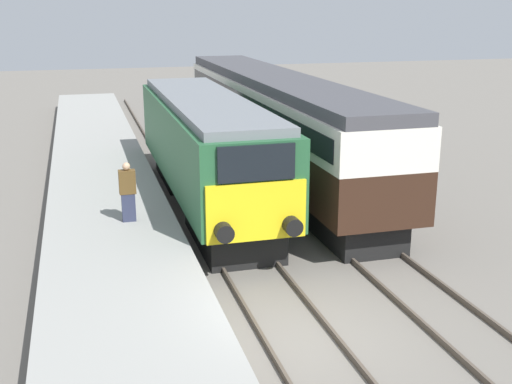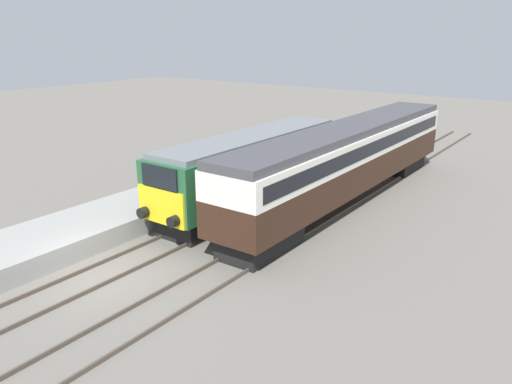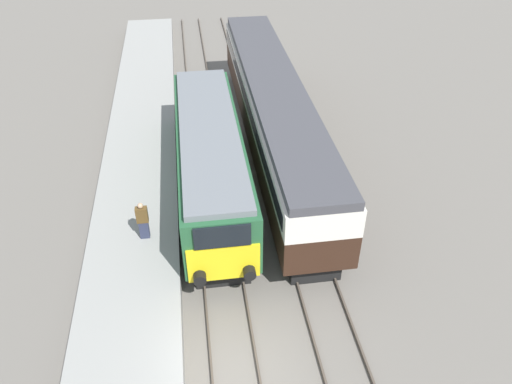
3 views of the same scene
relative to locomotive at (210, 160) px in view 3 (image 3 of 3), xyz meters
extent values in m
plane|color=slate|center=(0.00, -9.26, -2.02)|extent=(120.00, 120.00, 0.00)
cube|color=gray|center=(-3.30, -1.26, -1.60)|extent=(3.50, 50.00, 0.84)
cube|color=#4C4238|center=(-0.72, -4.26, -1.95)|extent=(0.07, 60.00, 0.14)
cube|color=#4C4238|center=(0.72, -4.26, -1.95)|extent=(0.07, 60.00, 0.14)
cube|color=#4C4238|center=(2.68, -4.26, -1.95)|extent=(0.07, 60.00, 0.14)
cube|color=#4C4238|center=(4.12, -4.26, -1.95)|extent=(0.07, 60.00, 0.14)
cube|color=black|center=(0.00, -3.53, -1.52)|extent=(2.03, 4.00, 1.00)
cube|color=black|center=(0.00, 3.61, -1.52)|extent=(2.03, 4.00, 1.00)
cube|color=#235633|center=(0.00, 0.04, 0.19)|extent=(2.70, 12.15, 2.42)
cube|color=yellow|center=(0.00, -6.07, -0.30)|extent=(2.48, 0.10, 1.45)
cube|color=black|center=(0.00, -6.07, 0.91)|extent=(1.89, 0.10, 0.87)
cube|color=slate|center=(0.00, 0.04, 1.51)|extent=(2.38, 11.66, 0.24)
cylinder|color=black|center=(-0.85, -6.28, -0.67)|extent=(0.44, 0.35, 0.44)
cylinder|color=black|center=(0.85, -6.28, -0.67)|extent=(0.44, 0.35, 0.44)
cube|color=black|center=(3.40, -4.04, -1.55)|extent=(1.89, 3.60, 0.95)
cube|color=black|center=(3.40, 11.15, -1.55)|extent=(1.89, 3.60, 0.95)
cube|color=#331E14|center=(3.40, 3.56, -0.34)|extent=(2.70, 19.59, 1.47)
cube|color=silver|center=(3.40, 3.56, 0.98)|extent=(2.71, 19.59, 1.16)
cube|color=black|center=(3.40, 3.56, 0.98)|extent=(2.75, 18.81, 0.64)
cube|color=#424247|center=(3.40, 3.56, 1.74)|extent=(2.48, 19.59, 0.36)
cube|color=#2D334C|center=(-2.82, -3.28, -0.79)|extent=(0.36, 0.24, 0.78)
cube|color=brown|center=(-2.82, -3.28, -0.08)|extent=(0.44, 0.26, 0.65)
sphere|color=tan|center=(-2.82, -3.28, 0.34)|extent=(0.21, 0.21, 0.21)
camera|label=1|loc=(-3.95, -20.15, 4.46)|focal=45.00mm
camera|label=2|loc=(13.95, -18.90, 6.28)|focal=35.00mm
camera|label=3|loc=(-0.68, -18.26, 11.73)|focal=35.00mm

